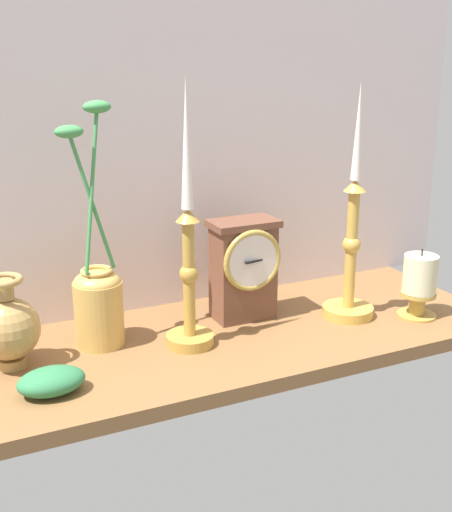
{
  "coord_description": "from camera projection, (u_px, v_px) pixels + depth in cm",
  "views": [
    {
      "loc": [
        -43.86,
        -94.74,
        46.75
      ],
      "look_at": [
        1.08,
        0.0,
        14.0
      ],
      "focal_mm": 46.74,
      "sensor_mm": 36.0,
      "label": 1
    }
  ],
  "objects": [
    {
      "name": "candlestick_tall_center",
      "position": [
        351.0,
        254.0,
        1.18
      ],
      "size": [
        9.26,
        9.26,
        41.68
      ],
      "color": "gold",
      "rests_on": "ground_plane"
    },
    {
      "name": "mantel_clock",
      "position": [
        244.0,
        268.0,
        1.18
      ],
      "size": [
        11.96,
        8.21,
        18.18
      ],
      "color": "brown",
      "rests_on": "ground_plane"
    },
    {
      "name": "brass_vase_jar",
      "position": [
        98.0,
        295.0,
        1.08
      ],
      "size": [
        9.19,
        8.03,
        39.26
      ],
      "color": "tan",
      "rests_on": "ground_plane"
    },
    {
      "name": "candlestick_tall_left",
      "position": [
        189.0,
        264.0,
        1.06
      ],
      "size": [
        7.94,
        7.94,
        43.26
      ],
      "color": "#B88C3A",
      "rests_on": "ground_plane"
    },
    {
      "name": "brass_vase_bulbous",
      "position": [
        8.0,
        327.0,
        1.0
      ],
      "size": [
        9.57,
        9.57,
        14.65
      ],
      "color": "#AC854A",
      "rests_on": "ground_plane"
    },
    {
      "name": "back_wall",
      "position": [
        177.0,
        131.0,
        1.2
      ],
      "size": [
        120.0,
        2.0,
        65.0
      ],
      "primitive_type": "cube",
      "color": "silver",
      "rests_on": "ground_plane"
    },
    {
      "name": "ground_plane",
      "position": [
        220.0,
        341.0,
        1.14
      ],
      "size": [
        100.0,
        36.0,
        2.4
      ],
      "primitive_type": "cube",
      "color": "brown"
    },
    {
      "name": "ivy_sprig",
      "position": [
        51.0,
        381.0,
        0.94
      ],
      "size": [
        9.6,
        6.72,
        3.75
      ],
      "color": "#2E7445",
      "rests_on": "ground_plane"
    },
    {
      "name": "pillar_candle_front",
      "position": [
        419.0,
        283.0,
        1.2
      ],
      "size": [
        7.06,
        7.06,
        12.75
      ],
      "color": "#B6933F",
      "rests_on": "ground_plane"
    }
  ]
}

